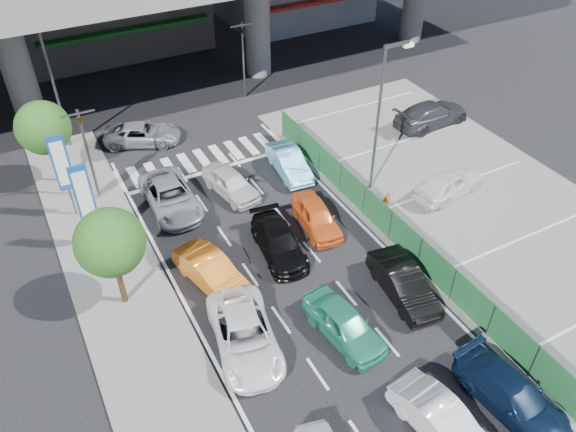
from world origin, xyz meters
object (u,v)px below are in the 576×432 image
street_lamp_right (382,108)px  street_lamp_left (53,71)px  crossing_wagon_silver (142,134)px  traffic_light_left (83,133)px  signboard_far (62,166)px  taxi_orange_right (317,217)px  taxi_teal_mid (344,324)px  wagon_silver_front_left (171,197)px  signboard_near (84,197)px  kei_truck_front_right (289,162)px  parked_sedan_white (449,183)px  tree_far (43,128)px  sedan_black_mid (279,242)px  parked_sedan_dgrey (431,114)px  hatch_white_back_mid (443,422)px  traffic_light_right (242,41)px  traffic_cone (387,196)px  hatch_black_mid_right (403,283)px  taxi_orange_left (212,272)px  tree_near (110,243)px  minivan_navy_back (512,396)px  sedan_white_front_mid (231,183)px  sedan_white_mid_left (245,335)px

street_lamp_right → street_lamp_left: same height
crossing_wagon_silver → traffic_light_left: bearing=164.0°
signboard_far → taxi_orange_right: (10.32, -6.50, -2.41)m
taxi_teal_mid → wagon_silver_front_left: 11.75m
signboard_near → kei_truck_front_right: signboard_near is taller
street_lamp_left → parked_sedan_white: bearing=-41.3°
street_lamp_right → tree_far: street_lamp_right is taller
taxi_orange_right → sedan_black_mid: bearing=-155.0°
tree_far → parked_sedan_dgrey: 22.64m
kei_truck_front_right → signboard_near: bearing=-167.0°
tree_far → parked_sedan_white: size_ratio=1.15×
parked_sedan_white → hatch_white_back_mid: bearing=129.6°
traffic_light_left → hatch_white_back_mid: (7.09, -19.05, -3.26)m
traffic_light_right → hatch_white_back_mid: (-4.61, -26.05, -3.26)m
traffic_light_left → traffic_cone: size_ratio=7.58×
hatch_white_back_mid → parked_sedan_dgrey: (13.32, 16.88, 0.13)m
signboard_far → traffic_cone: signboard_far is taller
hatch_black_mid_right → wagon_silver_front_left: bearing=129.7°
taxi_orange_left → wagon_silver_front_left: same height
taxi_orange_left → sedan_black_mid: (3.50, 0.41, -0.06)m
traffic_light_left → tree_far: 3.02m
hatch_black_mid_right → kei_truck_front_right: bearing=96.5°
hatch_black_mid_right → parked_sedan_white: parked_sedan_white is taller
tree_near → hatch_black_mid_right: (10.67, -5.19, -2.70)m
traffic_light_left → hatch_white_back_mid: 20.59m
signboard_far → minivan_navy_back: 21.72m
tree_near → taxi_teal_mid: (7.25, -5.89, -2.70)m
tree_near → crossing_wagon_silver: tree_near is taller
street_lamp_right → parked_sedan_white: 5.59m
parked_sedan_white → taxi_orange_left: bearing=81.8°
wagon_silver_front_left → kei_truck_front_right: wagon_silver_front_left is taller
sedan_white_front_mid → kei_truck_front_right: bearing=-6.3°
taxi_teal_mid → taxi_orange_right: taxi_teal_mid is taller
crossing_wagon_silver → parked_sedan_white: 18.03m
signboard_near → hatch_black_mid_right: size_ratio=1.12×
traffic_light_right → traffic_light_left: bearing=-149.1°
crossing_wagon_silver → parked_sedan_dgrey: size_ratio=0.88×
tree_far → wagon_silver_front_left: tree_far is taller
tree_far → kei_truck_front_right: (11.60, -5.12, -2.72)m
street_lamp_right → hatch_black_mid_right: bearing=-116.0°
traffic_light_right → sedan_black_mid: size_ratio=1.20×
taxi_orange_left → wagon_silver_front_left: size_ratio=0.84×
traffic_light_right → minivan_navy_back: bearing=-93.9°
traffic_light_left → sedan_white_front_mid: 7.71m
kei_truck_front_right → wagon_silver_front_left: bearing=-174.2°
traffic_light_left → kei_truck_front_right: (10.00, -2.62, -3.27)m
street_lamp_right → taxi_orange_right: 6.25m
tree_far → traffic_light_right: bearing=18.7°
signboard_near → tree_near: size_ratio=0.98×
sedan_white_mid_left → taxi_teal_mid: size_ratio=1.23×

